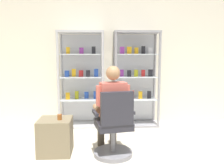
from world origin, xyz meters
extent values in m
cube|color=silver|center=(0.00, 3.00, 1.35)|extent=(6.00, 0.10, 2.70)
cylinder|color=#B7B7BC|center=(-0.98, 2.50, 0.95)|extent=(0.05, 0.05, 1.90)
cylinder|color=#B7B7BC|center=(-0.13, 2.50, 0.95)|extent=(0.05, 0.05, 1.90)
cylinder|color=#B7B7BC|center=(-0.98, 2.90, 0.95)|extent=(0.05, 0.05, 1.90)
cylinder|color=#B7B7BC|center=(-0.13, 2.90, 0.95)|extent=(0.05, 0.05, 1.90)
cube|color=#B7B7BC|center=(-0.55, 2.70, 1.88)|extent=(0.90, 0.45, 0.04)
cube|color=#B7B7BC|center=(-0.55, 2.70, 0.02)|extent=(0.90, 0.45, 0.04)
cube|color=silver|center=(-0.55, 2.92, 0.95)|extent=(0.84, 0.02, 1.80)
cube|color=silver|center=(-0.55, 2.70, 0.55)|extent=(0.82, 0.39, 0.02)
cube|color=gold|center=(-0.82, 2.65, 0.63)|extent=(0.08, 0.05, 0.14)
cube|color=#999919|center=(-0.65, 2.71, 0.64)|extent=(0.07, 0.05, 0.15)
cube|color=#264CB2|center=(-0.46, 2.75, 0.62)|extent=(0.09, 0.03, 0.13)
cube|color=#264CB2|center=(-0.27, 2.72, 0.63)|extent=(0.08, 0.06, 0.15)
cube|color=silver|center=(-0.55, 2.70, 1.00)|extent=(0.82, 0.39, 0.02)
cube|color=#264CB2|center=(-0.83, 2.69, 1.07)|extent=(0.09, 0.06, 0.12)
cube|color=gold|center=(-0.70, 2.72, 1.08)|extent=(0.08, 0.05, 0.15)
cube|color=red|center=(-0.56, 2.74, 1.07)|extent=(0.09, 0.05, 0.12)
cube|color=black|center=(-0.42, 2.66, 1.07)|extent=(0.08, 0.05, 0.13)
cube|color=#264CB2|center=(-0.25, 2.71, 1.08)|extent=(0.08, 0.05, 0.15)
cube|color=silver|center=(-0.55, 2.70, 1.45)|extent=(0.82, 0.39, 0.02)
cube|color=gold|center=(-0.80, 2.67, 1.52)|extent=(0.08, 0.04, 0.13)
cube|color=purple|center=(-0.54, 2.73, 1.52)|extent=(0.08, 0.04, 0.12)
cube|color=black|center=(-0.30, 2.69, 1.53)|extent=(0.08, 0.04, 0.14)
cylinder|color=gray|center=(0.13, 2.50, 0.95)|extent=(0.05, 0.05, 1.90)
cylinder|color=gray|center=(0.98, 2.50, 0.95)|extent=(0.05, 0.05, 1.90)
cylinder|color=gray|center=(0.13, 2.90, 0.95)|extent=(0.05, 0.05, 1.90)
cylinder|color=gray|center=(0.98, 2.90, 0.95)|extent=(0.05, 0.05, 1.90)
cube|color=gray|center=(0.55, 2.70, 1.88)|extent=(0.90, 0.45, 0.04)
cube|color=gray|center=(0.55, 2.70, 0.02)|extent=(0.90, 0.45, 0.04)
cube|color=silver|center=(0.55, 2.92, 0.95)|extent=(0.84, 0.02, 1.80)
cube|color=silver|center=(0.55, 2.70, 0.55)|extent=(0.82, 0.39, 0.02)
cube|color=#268C4C|center=(0.28, 2.73, 0.62)|extent=(0.08, 0.05, 0.13)
cube|color=red|center=(0.47, 2.71, 0.64)|extent=(0.09, 0.04, 0.16)
cube|color=gold|center=(0.63, 2.65, 0.63)|extent=(0.08, 0.05, 0.15)
cube|color=black|center=(0.82, 2.68, 0.63)|extent=(0.08, 0.05, 0.15)
cube|color=silver|center=(0.55, 2.70, 1.00)|extent=(0.82, 0.39, 0.02)
cube|color=purple|center=(0.26, 2.73, 1.08)|extent=(0.08, 0.04, 0.14)
cube|color=black|center=(0.41, 2.69, 1.07)|extent=(0.08, 0.04, 0.13)
cube|color=#999919|center=(0.54, 2.67, 1.08)|extent=(0.08, 0.04, 0.14)
cube|color=red|center=(0.69, 2.71, 1.07)|extent=(0.07, 0.04, 0.13)
cube|color=black|center=(0.84, 2.67, 1.08)|extent=(0.09, 0.04, 0.14)
cube|color=silver|center=(0.55, 2.70, 1.45)|extent=(0.82, 0.39, 0.02)
cube|color=purple|center=(0.26, 2.66, 1.53)|extent=(0.09, 0.04, 0.14)
cube|color=gold|center=(0.40, 2.68, 1.53)|extent=(0.09, 0.05, 0.14)
cube|color=gold|center=(0.55, 2.71, 1.52)|extent=(0.08, 0.04, 0.13)
cube|color=black|center=(0.69, 2.72, 1.54)|extent=(0.08, 0.05, 0.15)
cube|color=silver|center=(0.84, 2.74, 1.52)|extent=(0.09, 0.05, 0.13)
cylinder|color=slate|center=(0.00, 1.24, 0.03)|extent=(0.56, 0.56, 0.06)
cylinder|color=slate|center=(0.00, 1.24, 0.24)|extent=(0.07, 0.07, 0.41)
cube|color=#26262D|center=(0.00, 1.24, 0.46)|extent=(0.56, 0.56, 0.10)
cube|color=#26262D|center=(0.04, 1.03, 0.73)|extent=(0.45, 0.16, 0.45)
cube|color=#26262D|center=(0.26, 1.29, 0.64)|extent=(0.10, 0.30, 0.04)
cube|color=#26262D|center=(-0.25, 1.19, 0.64)|extent=(0.10, 0.30, 0.04)
cylinder|color=#3F382D|center=(0.06, 1.45, 0.56)|extent=(0.21, 0.42, 0.14)
cylinder|color=#3F382D|center=(0.02, 1.65, 0.28)|extent=(0.11, 0.11, 0.56)
cylinder|color=#3F382D|center=(-0.13, 1.42, 0.56)|extent=(0.21, 0.42, 0.14)
cylinder|color=#3F382D|center=(-0.17, 1.61, 0.28)|extent=(0.11, 0.11, 0.56)
cube|color=#BF594C|center=(0.00, 1.24, 0.81)|extent=(0.40, 0.28, 0.50)
sphere|color=#99704C|center=(0.00, 1.24, 1.19)|extent=(0.20, 0.20, 0.20)
cylinder|color=#BF594C|center=(0.20, 1.28, 0.88)|extent=(0.09, 0.09, 0.28)
cylinder|color=#99704C|center=(0.16, 1.45, 0.66)|extent=(0.14, 0.31, 0.08)
cylinder|color=#BF594C|center=(-0.19, 1.20, 0.88)|extent=(0.09, 0.09, 0.28)
cylinder|color=#99704C|center=(-0.23, 1.38, 0.66)|extent=(0.14, 0.31, 0.08)
cube|color=#72664C|center=(-0.84, 1.36, 0.26)|extent=(0.47, 0.46, 0.52)
cylinder|color=brown|center=(-0.76, 1.31, 0.56)|extent=(0.07, 0.07, 0.08)
camera|label=1|loc=(-0.19, -2.02, 1.44)|focal=37.95mm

